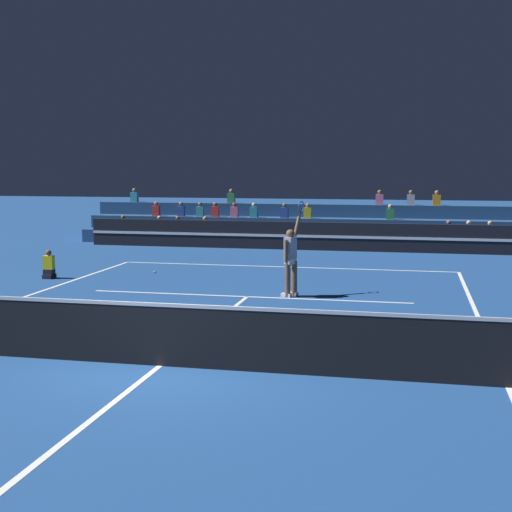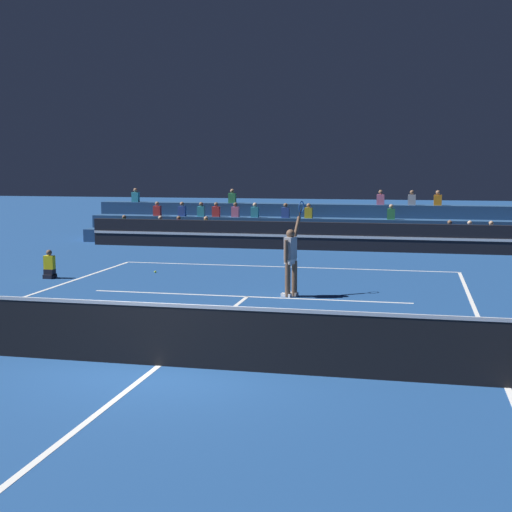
% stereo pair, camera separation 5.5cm
% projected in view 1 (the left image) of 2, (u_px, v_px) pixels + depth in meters
% --- Properties ---
extents(ground_plane, '(120.00, 120.00, 0.00)m').
position_uv_depth(ground_plane, '(160.00, 366.00, 11.80)').
color(ground_plane, navy).
extents(court_lines, '(11.10, 23.90, 0.01)m').
position_uv_depth(court_lines, '(160.00, 366.00, 11.80)').
color(court_lines, white).
rests_on(court_lines, ground).
extents(tennis_net, '(12.00, 0.10, 1.10)m').
position_uv_depth(tennis_net, '(159.00, 334.00, 11.73)').
color(tennis_net, black).
rests_on(tennis_net, ground).
extents(sponsor_banner_wall, '(18.00, 0.26, 1.10)m').
position_uv_depth(sponsor_banner_wall, '(307.00, 236.00, 28.04)').
color(sponsor_banner_wall, black).
rests_on(sponsor_banner_wall, ground).
extents(bleacher_stand, '(19.94, 2.85, 2.28)m').
position_uv_depth(bleacher_stand, '(315.00, 228.00, 30.49)').
color(bleacher_stand, navy).
rests_on(bleacher_stand, ground).
extents(ball_kid_courtside, '(0.30, 0.36, 0.84)m').
position_uv_depth(ball_kid_courtside, '(49.00, 267.00, 20.95)').
color(ball_kid_courtside, black).
rests_on(ball_kid_courtside, ground).
extents(tennis_player, '(0.48, 1.08, 2.45)m').
position_uv_depth(tennis_player, '(291.00, 258.00, 17.97)').
color(tennis_player, brown).
rests_on(tennis_player, ground).
extents(tennis_ball, '(0.07, 0.07, 0.07)m').
position_uv_depth(tennis_ball, '(155.00, 272.00, 22.03)').
color(tennis_ball, '#C6DB33').
rests_on(tennis_ball, ground).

